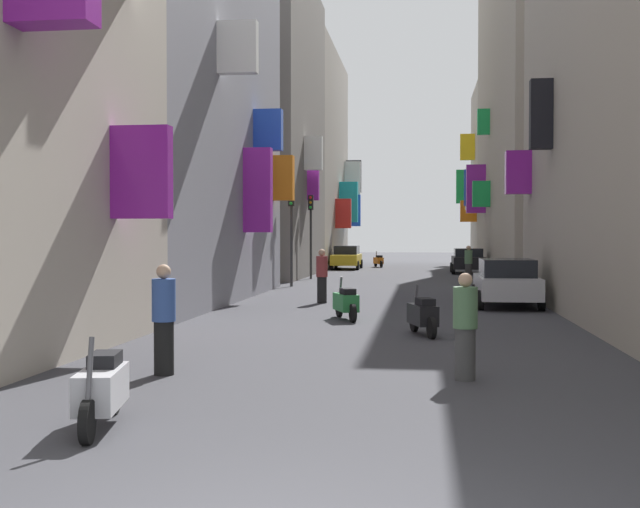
{
  "coord_description": "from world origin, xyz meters",
  "views": [
    {
      "loc": [
        1.17,
        -5.57,
        2.24
      ],
      "look_at": [
        -3.65,
        31.71,
        1.36
      ],
      "focal_mm": 44.73,
      "sensor_mm": 36.0,
      "label": 1
    }
  ],
  "objects_px": {
    "scooter_silver": "(102,388)",
    "pedestrian_crossing": "(164,319)",
    "scooter_green": "(346,302)",
    "traffic_light_far_corner": "(311,222)",
    "scooter_black": "(423,315)",
    "traffic_light_near_corner": "(291,220)",
    "pedestrian_near_left": "(322,276)",
    "pedestrian_near_right": "(465,327)",
    "parked_car_silver": "(506,282)",
    "parked_car_yellow": "(347,257)",
    "scooter_orange": "(378,261)",
    "parked_car_black": "(468,260)",
    "pedestrian_mid_street": "(468,263)"
  },
  "relations": [
    {
      "from": "scooter_silver",
      "to": "pedestrian_near_right",
      "type": "height_order",
      "value": "pedestrian_near_right"
    },
    {
      "from": "scooter_orange",
      "to": "traffic_light_far_corner",
      "type": "distance_m",
      "value": 15.94
    },
    {
      "from": "scooter_silver",
      "to": "pedestrian_near_left",
      "type": "xyz_separation_m",
      "value": [
        0.39,
        17.3,
        0.44
      ]
    },
    {
      "from": "parked_car_yellow",
      "to": "traffic_light_far_corner",
      "type": "height_order",
      "value": "traffic_light_far_corner"
    },
    {
      "from": "parked_car_black",
      "to": "parked_car_yellow",
      "type": "bearing_deg",
      "value": 146.04
    },
    {
      "from": "scooter_orange",
      "to": "scooter_green",
      "type": "relative_size",
      "value": 1.02
    },
    {
      "from": "parked_car_black",
      "to": "pedestrian_near_left",
      "type": "bearing_deg",
      "value": -105.45
    },
    {
      "from": "parked_car_yellow",
      "to": "parked_car_silver",
      "type": "height_order",
      "value": "parked_car_yellow"
    },
    {
      "from": "scooter_green",
      "to": "pedestrian_near_right",
      "type": "relative_size",
      "value": 1.12
    },
    {
      "from": "parked_car_silver",
      "to": "pedestrian_mid_street",
      "type": "bearing_deg",
      "value": 91.55
    },
    {
      "from": "parked_car_silver",
      "to": "scooter_green",
      "type": "xyz_separation_m",
      "value": [
        -4.64,
        -4.6,
        -0.32
      ]
    },
    {
      "from": "pedestrian_near_right",
      "to": "parked_car_black",
      "type": "bearing_deg",
      "value": 86.76
    },
    {
      "from": "parked_car_yellow",
      "to": "pedestrian_crossing",
      "type": "relative_size",
      "value": 2.51
    },
    {
      "from": "scooter_silver",
      "to": "traffic_light_near_corner",
      "type": "height_order",
      "value": "traffic_light_near_corner"
    },
    {
      "from": "pedestrian_mid_street",
      "to": "traffic_light_far_corner",
      "type": "xyz_separation_m",
      "value": [
        -7.96,
        0.8,
        2.06
      ]
    },
    {
      "from": "scooter_orange",
      "to": "scooter_black",
      "type": "xyz_separation_m",
      "value": [
        3.11,
        -38.18,
        -0.0
      ]
    },
    {
      "from": "scooter_green",
      "to": "pedestrian_crossing",
      "type": "height_order",
      "value": "pedestrian_crossing"
    },
    {
      "from": "parked_car_yellow",
      "to": "parked_car_silver",
      "type": "distance_m",
      "value": 28.3
    },
    {
      "from": "parked_car_black",
      "to": "pedestrian_mid_street",
      "type": "relative_size",
      "value": 2.27
    },
    {
      "from": "parked_car_silver",
      "to": "pedestrian_crossing",
      "type": "height_order",
      "value": "pedestrian_crossing"
    },
    {
      "from": "parked_car_silver",
      "to": "scooter_black",
      "type": "xyz_separation_m",
      "value": [
        -2.61,
        -7.66,
        -0.32
      ]
    },
    {
      "from": "parked_car_black",
      "to": "scooter_silver",
      "type": "xyz_separation_m",
      "value": [
        -6.35,
        -38.87,
        -0.32
      ]
    },
    {
      "from": "pedestrian_crossing",
      "to": "scooter_silver",
      "type": "bearing_deg",
      "value": -83.17
    },
    {
      "from": "scooter_silver",
      "to": "scooter_green",
      "type": "bearing_deg",
      "value": 82.16
    },
    {
      "from": "parked_car_silver",
      "to": "scooter_green",
      "type": "distance_m",
      "value": 6.54
    },
    {
      "from": "parked_car_silver",
      "to": "traffic_light_near_corner",
      "type": "relative_size",
      "value": 0.99
    },
    {
      "from": "scooter_orange",
      "to": "pedestrian_crossing",
      "type": "bearing_deg",
      "value": -91.34
    },
    {
      "from": "scooter_orange",
      "to": "parked_car_black",
      "type": "bearing_deg",
      "value": -55.79
    },
    {
      "from": "scooter_silver",
      "to": "scooter_black",
      "type": "xyz_separation_m",
      "value": [
        3.71,
        9.14,
        -0.0
      ]
    },
    {
      "from": "parked_car_yellow",
      "to": "pedestrian_mid_street",
      "type": "relative_size",
      "value": 2.56
    },
    {
      "from": "scooter_black",
      "to": "pedestrian_near_right",
      "type": "bearing_deg",
      "value": -83.24
    },
    {
      "from": "scooter_black",
      "to": "traffic_light_near_corner",
      "type": "xyz_separation_m",
      "value": [
        -5.72,
        16.48,
        2.44
      ]
    },
    {
      "from": "scooter_green",
      "to": "scooter_silver",
      "type": "bearing_deg",
      "value": -97.84
    },
    {
      "from": "scooter_green",
      "to": "pedestrian_near_right",
      "type": "distance_m",
      "value": 8.98
    },
    {
      "from": "scooter_orange",
      "to": "traffic_light_near_corner",
      "type": "height_order",
      "value": "traffic_light_near_corner"
    },
    {
      "from": "pedestrian_near_right",
      "to": "scooter_black",
      "type": "bearing_deg",
      "value": 96.76
    },
    {
      "from": "scooter_black",
      "to": "pedestrian_crossing",
      "type": "bearing_deg",
      "value": -126.23
    },
    {
      "from": "scooter_silver",
      "to": "parked_car_silver",
      "type": "bearing_deg",
      "value": 69.38
    },
    {
      "from": "scooter_green",
      "to": "pedestrian_near_left",
      "type": "distance_m",
      "value": 5.27
    },
    {
      "from": "scooter_orange",
      "to": "scooter_black",
      "type": "bearing_deg",
      "value": -85.35
    },
    {
      "from": "pedestrian_near_right",
      "to": "traffic_light_far_corner",
      "type": "bearing_deg",
      "value": 102.78
    },
    {
      "from": "parked_car_black",
      "to": "traffic_light_far_corner",
      "type": "xyz_separation_m",
      "value": [
        -8.38,
        -7.07,
        2.15
      ]
    },
    {
      "from": "parked_car_silver",
      "to": "parked_car_black",
      "type": "bearing_deg",
      "value": 89.92
    },
    {
      "from": "pedestrian_crossing",
      "to": "pedestrian_near_left",
      "type": "relative_size",
      "value": 0.99
    },
    {
      "from": "scooter_green",
      "to": "traffic_light_far_corner",
      "type": "xyz_separation_m",
      "value": [
        -3.71,
        19.59,
        2.47
      ]
    },
    {
      "from": "pedestrian_near_right",
      "to": "traffic_light_near_corner",
      "type": "bearing_deg",
      "value": 106.18
    },
    {
      "from": "parked_car_yellow",
      "to": "parked_car_silver",
      "type": "xyz_separation_m",
      "value": [
        7.66,
        -27.24,
        -0.02
      ]
    },
    {
      "from": "scooter_silver",
      "to": "traffic_light_far_corner",
      "type": "bearing_deg",
      "value": 93.64
    },
    {
      "from": "pedestrian_near_right",
      "to": "parked_car_silver",
      "type": "bearing_deg",
      "value": 81.52
    },
    {
      "from": "scooter_silver",
      "to": "pedestrian_crossing",
      "type": "distance_m",
      "value": 3.56
    }
  ]
}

